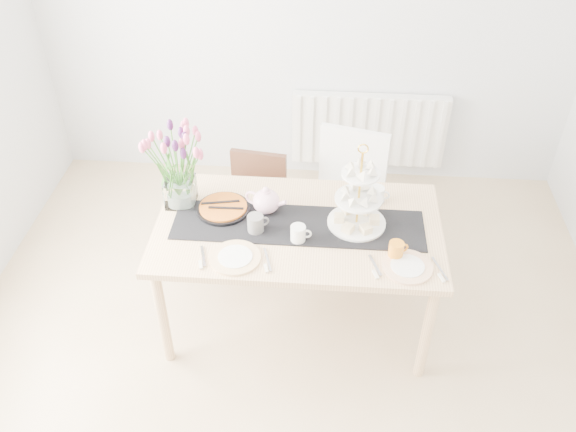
# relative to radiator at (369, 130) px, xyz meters

# --- Properties ---
(room_shell) EXTENTS (4.50, 4.50, 4.50)m
(room_shell) POSITION_rel_radiator_xyz_m (-0.50, -2.19, 0.85)
(room_shell) COLOR tan
(room_shell) RESTS_ON ground
(radiator) EXTENTS (1.20, 0.08, 0.60)m
(radiator) POSITION_rel_radiator_xyz_m (0.00, 0.00, 0.00)
(radiator) COLOR white
(radiator) RESTS_ON room_shell
(dining_table) EXTENTS (1.60, 0.90, 0.75)m
(dining_table) POSITION_rel_radiator_xyz_m (-0.46, -1.57, 0.22)
(dining_table) COLOR tan
(dining_table) RESTS_ON ground
(chair_brown) EXTENTS (0.44, 0.44, 0.76)m
(chair_brown) POSITION_rel_radiator_xyz_m (-0.78, -0.96, -0.02)
(chair_brown) COLOR #3A2015
(chair_brown) RESTS_ON ground
(chair_white) EXTENTS (0.56, 0.56, 0.92)m
(chair_white) POSITION_rel_radiator_xyz_m (-0.17, -0.91, 0.09)
(chair_white) COLOR white
(chair_white) RESTS_ON ground
(table_runner) EXTENTS (1.40, 0.35, 0.01)m
(table_runner) POSITION_rel_radiator_xyz_m (-0.46, -1.57, 0.30)
(table_runner) COLOR black
(table_runner) RESTS_ON dining_table
(tulip_vase) EXTENTS (0.60, 0.60, 0.51)m
(tulip_vase) POSITION_rel_radiator_xyz_m (-1.15, -1.42, 0.63)
(tulip_vase) COLOR silver
(tulip_vase) RESTS_ON dining_table
(cake_stand) EXTENTS (0.33, 0.33, 0.48)m
(cake_stand) POSITION_rel_radiator_xyz_m (-0.13, -1.54, 0.44)
(cake_stand) COLOR gold
(cake_stand) RESTS_ON dining_table
(teapot) EXTENTS (0.30, 0.27, 0.16)m
(teapot) POSITION_rel_radiator_xyz_m (-0.64, -1.47, 0.38)
(teapot) COLOR white
(teapot) RESTS_ON dining_table
(cream_jug) EXTENTS (0.11, 0.11, 0.09)m
(cream_jug) POSITION_rel_radiator_xyz_m (-0.02, -1.31, 0.35)
(cream_jug) COLOR white
(cream_jug) RESTS_ON dining_table
(tart_tin) EXTENTS (0.31, 0.31, 0.04)m
(tart_tin) POSITION_rel_radiator_xyz_m (-0.89, -1.48, 0.32)
(tart_tin) COLOR black
(tart_tin) RESTS_ON dining_table
(mug_grey) EXTENTS (0.12, 0.12, 0.11)m
(mug_grey) POSITION_rel_radiator_xyz_m (-0.69, -1.64, 0.35)
(mug_grey) COLOR slate
(mug_grey) RESTS_ON dining_table
(mug_white) EXTENTS (0.09, 0.09, 0.10)m
(mug_white) POSITION_rel_radiator_xyz_m (-0.45, -1.70, 0.35)
(mug_white) COLOR white
(mug_white) RESTS_ON dining_table
(mug_orange) EXTENTS (0.11, 0.11, 0.09)m
(mug_orange) POSITION_rel_radiator_xyz_m (0.07, -1.79, 0.35)
(mug_orange) COLOR orange
(mug_orange) RESTS_ON dining_table
(plate_left) EXTENTS (0.34, 0.34, 0.01)m
(plate_left) POSITION_rel_radiator_xyz_m (-0.77, -1.87, 0.31)
(plate_left) COLOR silver
(plate_left) RESTS_ON dining_table
(plate_right) EXTENTS (0.33, 0.33, 0.01)m
(plate_right) POSITION_rel_radiator_xyz_m (0.13, -1.87, 0.31)
(plate_right) COLOR white
(plate_right) RESTS_ON dining_table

